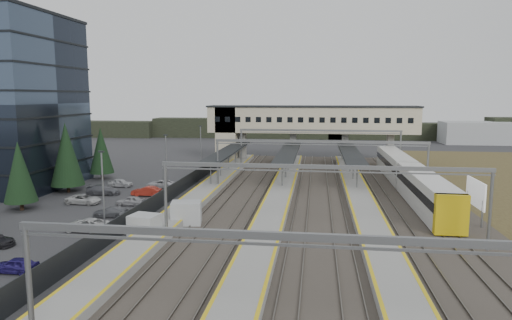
# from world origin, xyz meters

# --- Properties ---
(ground) EXTENTS (220.00, 220.00, 0.00)m
(ground) POSITION_xyz_m (0.00, 0.00, 0.00)
(ground) COLOR #2B2B2D
(ground) RESTS_ON ground
(car_park) EXTENTS (10.57, 44.15, 1.29)m
(car_park) POSITION_xyz_m (-13.52, -4.86, 0.61)
(car_park) COLOR #B3B4B8
(car_park) RESTS_ON ground
(lampposts) EXTENTS (0.50, 53.25, 8.07)m
(lampposts) POSITION_xyz_m (-8.00, 1.25, 4.34)
(lampposts) COLOR slate
(lampposts) RESTS_ON ground
(fence) EXTENTS (0.08, 90.00, 2.00)m
(fence) POSITION_xyz_m (-6.50, 5.00, 1.00)
(fence) COLOR #26282B
(fence) RESTS_ON ground
(relay_cabin_near) EXTENTS (3.33, 2.70, 2.48)m
(relay_cabin_near) POSITION_xyz_m (-1.37, -3.64, 1.24)
(relay_cabin_near) COLOR #9DA1A2
(relay_cabin_near) RESTS_ON ground
(relay_cabin_far) EXTENTS (2.86, 2.54, 2.30)m
(relay_cabin_far) POSITION_xyz_m (-3.94, -8.40, 1.15)
(relay_cabin_far) COLOR #9DA1A2
(relay_cabin_far) RESTS_ON ground
(rail_corridor) EXTENTS (34.00, 90.00, 0.92)m
(rail_corridor) POSITION_xyz_m (9.34, 5.00, 0.29)
(rail_corridor) COLOR #362F2A
(rail_corridor) RESTS_ON ground
(canopies) EXTENTS (23.10, 30.00, 3.28)m
(canopies) POSITION_xyz_m (7.00, 27.00, 3.92)
(canopies) COLOR black
(canopies) RESTS_ON ground
(footbridge) EXTENTS (40.40, 6.40, 11.20)m
(footbridge) POSITION_xyz_m (7.70, 42.00, 7.93)
(footbridge) COLOR #B8B08A
(footbridge) RESTS_ON ground
(gantries) EXTENTS (28.40, 62.28, 7.17)m
(gantries) POSITION_xyz_m (12.00, 3.00, 6.00)
(gantries) COLOR slate
(gantries) RESTS_ON ground
(train) EXTENTS (3.03, 42.07, 3.81)m
(train) POSITION_xyz_m (24.00, 16.15, 2.17)
(train) COLOR silver
(train) RESTS_ON ground
(billboard) EXTENTS (0.20, 5.48, 4.56)m
(billboard) POSITION_xyz_m (27.86, 1.20, 3.03)
(billboard) COLOR slate
(billboard) RESTS_ON ground
(treeline_far) EXTENTS (170.00, 19.00, 7.00)m
(treeline_far) POSITION_xyz_m (23.81, 92.28, 2.95)
(treeline_far) COLOR black
(treeline_far) RESTS_ON ground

